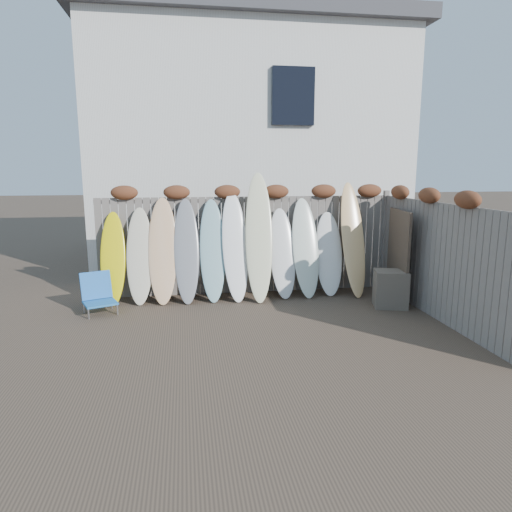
{
  "coord_description": "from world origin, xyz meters",
  "views": [
    {
      "loc": [
        -1.26,
        -6.82,
        2.57
      ],
      "look_at": [
        0.0,
        1.2,
        1.0
      ],
      "focal_mm": 32.0,
      "sensor_mm": 36.0,
      "label": 1
    }
  ],
  "objects": [
    {
      "name": "house",
      "position": [
        0.5,
        6.5,
        3.2
      ],
      "size": [
        8.5,
        5.5,
        6.33
      ],
      "color": "silver",
      "rests_on": "ground"
    },
    {
      "name": "surfboard_1",
      "position": [
        -2.13,
        2.01,
        0.91
      ],
      "size": [
        0.52,
        0.67,
        1.83
      ],
      "primitive_type": "ellipsoid",
      "rotation": [
        -0.31,
        0.0,
        -0.04
      ],
      "color": "beige",
      "rests_on": "ground"
    },
    {
      "name": "surfboard_8",
      "position": [
        1.14,
        1.99,
        0.99
      ],
      "size": [
        0.57,
        0.73,
        1.98
      ],
      "primitive_type": "ellipsoid",
      "rotation": [
        -0.31,
        0.0,
        0.05
      ],
      "color": "silver",
      "rests_on": "ground"
    },
    {
      "name": "surfboard_3",
      "position": [
        -1.24,
        1.95,
        1.0
      ],
      "size": [
        0.49,
        0.71,
        1.99
      ],
      "primitive_type": "ellipsoid",
      "rotation": [
        -0.31,
        0.0,
        -0.01
      ],
      "color": "slate",
      "rests_on": "ground"
    },
    {
      "name": "beach_chair",
      "position": [
        -2.84,
        1.47,
        0.33
      ],
      "size": [
        0.71,
        0.73,
        0.72
      ],
      "color": "#2470B8",
      "rests_on": "ground"
    },
    {
      "name": "right_fence",
      "position": [
        2.99,
        0.25,
        1.14
      ],
      "size": [
        0.28,
        4.4,
        2.24
      ],
      "color": "slate",
      "rests_on": "ground"
    },
    {
      "name": "surfboard_2",
      "position": [
        -1.7,
        1.99,
        1.01
      ],
      "size": [
        0.58,
        0.74,
        2.02
      ],
      "primitive_type": "ellipsoid",
      "rotation": [
        -0.31,
        0.0,
        -0.05
      ],
      "color": "#FCAB79",
      "rests_on": "ground"
    },
    {
      "name": "ground",
      "position": [
        0.0,
        0.0,
        0.0
      ],
      "size": [
        80.0,
        80.0,
        0.0
      ],
      "primitive_type": "plane",
      "color": "#493A2D"
    },
    {
      "name": "surfboard_10",
      "position": [
        2.11,
        1.92,
        1.15
      ],
      "size": [
        0.53,
        0.83,
        2.29
      ],
      "primitive_type": "ellipsoid",
      "rotation": [
        -0.31,
        0.0,
        0.07
      ],
      "color": "#F3BF7C",
      "rests_on": "ground"
    },
    {
      "name": "surfboard_9",
      "position": [
        1.65,
        2.04,
        0.84
      ],
      "size": [
        0.59,
        0.64,
        1.68
      ],
      "primitive_type": "ellipsoid",
      "rotation": [
        -0.31,
        0.0,
        -0.07
      ],
      "color": "white",
      "rests_on": "ground"
    },
    {
      "name": "surfboard_7",
      "position": [
        0.66,
        1.99,
        0.89
      ],
      "size": [
        0.56,
        0.66,
        1.78
      ],
      "primitive_type": "ellipsoid",
      "rotation": [
        -0.31,
        0.0,
        0.05
      ],
      "color": "white",
      "rests_on": "ground"
    },
    {
      "name": "back_fence",
      "position": [
        0.06,
        2.39,
        1.18
      ],
      "size": [
        6.05,
        0.28,
        2.24
      ],
      "color": "slate",
      "rests_on": "ground"
    },
    {
      "name": "surfboard_6",
      "position": [
        0.17,
        1.9,
        1.25
      ],
      "size": [
        0.61,
        0.92,
        2.49
      ],
      "primitive_type": "ellipsoid",
      "rotation": [
        -0.31,
        0.0,
        -0.1
      ],
      "color": "#EBEABC",
      "rests_on": "ground"
    },
    {
      "name": "wooden_crate",
      "position": [
        2.51,
        0.95,
        0.35
      ],
      "size": [
        0.7,
        0.64,
        0.69
      ],
      "primitive_type": "cube",
      "rotation": [
        0.0,
        0.0,
        -0.27
      ],
      "color": "#66594D",
      "rests_on": "ground"
    },
    {
      "name": "surfboard_0",
      "position": [
        -2.64,
        2.03,
        0.88
      ],
      "size": [
        0.49,
        0.64,
        1.75
      ],
      "primitive_type": "ellipsoid",
      "rotation": [
        -0.31,
        0.0,
        -0.03
      ],
      "color": "yellow",
      "rests_on": "ground"
    },
    {
      "name": "lattice_panel",
      "position": [
        2.79,
        1.29,
        0.9
      ],
      "size": [
        0.23,
        1.19,
        1.79
      ],
      "primitive_type": "cube",
      "rotation": [
        0.0,
        0.0,
        -0.15
      ],
      "color": "brown",
      "rests_on": "ground"
    },
    {
      "name": "surfboard_5",
      "position": [
        -0.3,
        1.95,
        1.05
      ],
      "size": [
        0.55,
        0.78,
        2.11
      ],
      "primitive_type": "ellipsoid",
      "rotation": [
        -0.31,
        0.0,
        0.07
      ],
      "color": "white",
      "rests_on": "ground"
    },
    {
      "name": "surfboard_4",
      "position": [
        -0.74,
        1.98,
        0.99
      ],
      "size": [
        0.51,
        0.71,
        1.97
      ],
      "primitive_type": "ellipsoid",
      "rotation": [
        -0.31,
        0.0,
        -0.02
      ],
      "color": "#85B3BB",
      "rests_on": "ground"
    }
  ]
}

